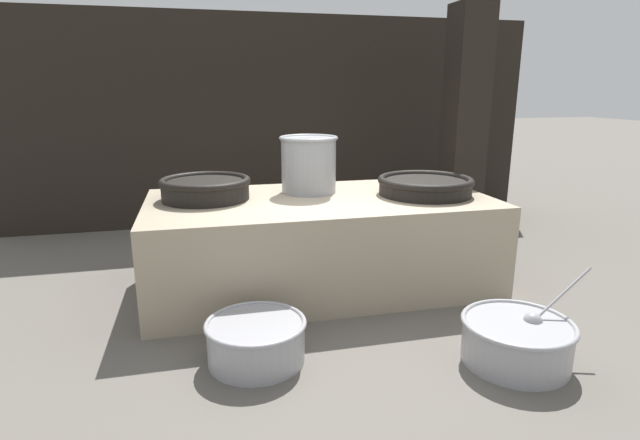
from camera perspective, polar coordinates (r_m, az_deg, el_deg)
name	(u,v)px	position (r m, az deg, el deg)	size (l,w,h in m)	color
ground_plane	(320,283)	(6.00, 0.00, -7.26)	(60.00, 60.00, 0.00)	#666059
back_wall	(277,121)	(8.66, -4.99, 11.19)	(9.02, 0.24, 3.43)	black
support_pillar	(464,126)	(7.89, 16.18, 10.32)	(0.52, 0.52, 3.43)	black
hearth_platform	(320,242)	(5.82, 0.00, -2.49)	(3.87, 1.94, 1.05)	tan
giant_wok_near	(206,188)	(5.73, -12.95, 3.63)	(1.01, 1.01, 0.25)	black
giant_wok_far	(425,185)	(5.97, 11.93, 3.93)	(1.11, 1.11, 0.21)	black
stock_pot	(309,163)	(5.95, -1.30, 6.49)	(0.69, 0.69, 0.67)	gray
cook	(315,191)	(7.08, -0.56, 3.28)	(0.37, 0.57, 1.55)	brown
prep_bowl_vegetables	(517,339)	(4.62, 21.56, -12.55)	(1.20, 0.93, 0.76)	#9E9EA3
prep_bowl_meat	(256,339)	(4.37, -7.31, -13.34)	(0.86, 0.86, 0.37)	#9E9EA3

